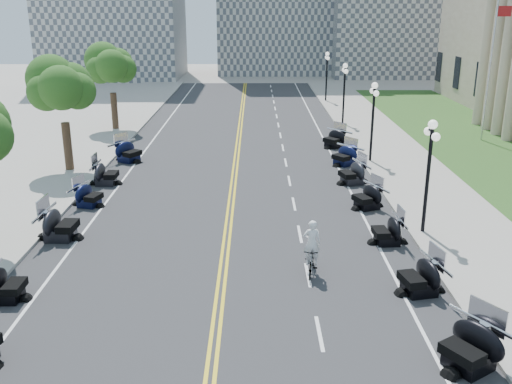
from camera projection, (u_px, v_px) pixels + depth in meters
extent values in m
plane|color=gray|center=(222.00, 275.00, 21.31)|extent=(160.00, 160.00, 0.00)
cube|color=#333335|center=(232.00, 192.00, 30.80)|extent=(16.00, 90.00, 0.01)
cube|color=yellow|center=(230.00, 192.00, 30.80)|extent=(0.12, 90.00, 0.00)
cube|color=yellow|center=(235.00, 192.00, 30.80)|extent=(0.12, 90.00, 0.00)
cube|color=white|center=(351.00, 192.00, 30.82)|extent=(0.12, 90.00, 0.00)
cube|color=white|center=(114.00, 192.00, 30.79)|extent=(0.12, 90.00, 0.00)
cube|color=white|center=(319.00, 333.00, 17.51)|extent=(0.12, 2.00, 0.00)
cube|color=white|center=(308.00, 275.00, 21.31)|extent=(0.12, 2.00, 0.00)
cube|color=white|center=(300.00, 234.00, 25.11)|extent=(0.12, 2.00, 0.00)
cube|color=white|center=(294.00, 204.00, 28.91)|extent=(0.12, 2.00, 0.00)
cube|color=white|center=(289.00, 181.00, 32.71)|extent=(0.12, 2.00, 0.00)
cube|color=white|center=(286.00, 162.00, 36.51)|extent=(0.12, 2.00, 0.00)
cube|color=white|center=(283.00, 148.00, 40.31)|extent=(0.12, 2.00, 0.00)
cube|color=white|center=(280.00, 135.00, 44.11)|extent=(0.12, 2.00, 0.00)
cube|color=white|center=(278.00, 125.00, 47.91)|extent=(0.12, 2.00, 0.00)
cube|color=white|center=(277.00, 116.00, 51.71)|extent=(0.12, 2.00, 0.00)
cube|color=white|center=(275.00, 109.00, 55.51)|extent=(0.12, 2.00, 0.00)
cube|color=white|center=(274.00, 102.00, 59.31)|extent=(0.12, 2.00, 0.00)
cube|color=white|center=(273.00, 96.00, 63.11)|extent=(0.12, 2.00, 0.00)
cube|color=white|center=(272.00, 91.00, 66.91)|extent=(0.12, 2.00, 0.00)
cube|color=white|center=(271.00, 86.00, 70.71)|extent=(0.12, 2.00, 0.00)
cube|color=#9E9991|center=(426.00, 190.00, 30.80)|extent=(5.00, 90.00, 0.15)
cube|color=#9E9991|center=(38.00, 191.00, 30.76)|extent=(5.00, 90.00, 0.15)
cube|color=#356023|center=(496.00, 154.00, 38.43)|extent=(9.00, 60.00, 0.10)
imported|color=#A51414|center=(311.00, 260.00, 21.30)|extent=(0.80, 1.88, 1.10)
imported|color=silver|center=(312.00, 224.00, 20.85)|extent=(0.65, 0.43, 1.78)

